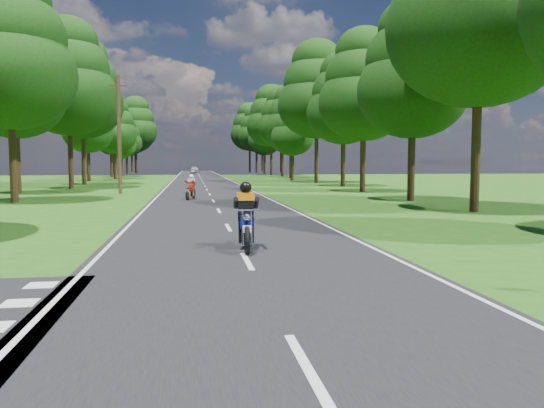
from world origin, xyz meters
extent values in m
plane|color=#224F12|center=(0.00, 0.00, 0.00)|extent=(160.00, 160.00, 0.00)
cube|color=black|center=(0.00, 50.00, 0.01)|extent=(7.00, 140.00, 0.02)
cube|color=silver|center=(0.00, -4.00, 0.02)|extent=(0.12, 2.00, 0.01)
cube|color=silver|center=(0.00, 2.00, 0.02)|extent=(0.12, 2.00, 0.01)
cube|color=silver|center=(0.00, 8.00, 0.02)|extent=(0.12, 2.00, 0.01)
cube|color=silver|center=(0.00, 14.00, 0.02)|extent=(0.12, 2.00, 0.01)
cube|color=silver|center=(0.00, 20.00, 0.02)|extent=(0.12, 2.00, 0.01)
cube|color=silver|center=(0.00, 26.00, 0.02)|extent=(0.12, 2.00, 0.01)
cube|color=silver|center=(0.00, 32.00, 0.02)|extent=(0.12, 2.00, 0.01)
cube|color=silver|center=(0.00, 38.00, 0.02)|extent=(0.12, 2.00, 0.01)
cube|color=silver|center=(0.00, 44.00, 0.02)|extent=(0.12, 2.00, 0.01)
cube|color=silver|center=(0.00, 50.00, 0.02)|extent=(0.12, 2.00, 0.01)
cube|color=silver|center=(0.00, 56.00, 0.02)|extent=(0.12, 2.00, 0.01)
cube|color=silver|center=(0.00, 62.00, 0.02)|extent=(0.12, 2.00, 0.01)
cube|color=silver|center=(0.00, 68.00, 0.02)|extent=(0.12, 2.00, 0.01)
cube|color=silver|center=(0.00, 74.00, 0.02)|extent=(0.12, 2.00, 0.01)
cube|color=silver|center=(0.00, 80.00, 0.02)|extent=(0.12, 2.00, 0.01)
cube|color=silver|center=(0.00, 86.00, 0.02)|extent=(0.12, 2.00, 0.01)
cube|color=silver|center=(0.00, 92.00, 0.02)|extent=(0.12, 2.00, 0.01)
cube|color=silver|center=(0.00, 98.00, 0.02)|extent=(0.12, 2.00, 0.01)
cube|color=silver|center=(0.00, 104.00, 0.02)|extent=(0.12, 2.00, 0.01)
cube|color=silver|center=(0.00, 110.00, 0.02)|extent=(0.12, 2.00, 0.01)
cube|color=silver|center=(0.00, 116.00, 0.02)|extent=(0.12, 2.00, 0.01)
cube|color=silver|center=(-3.30, 50.00, 0.02)|extent=(0.10, 140.00, 0.01)
cube|color=silver|center=(3.30, 50.00, 0.02)|extent=(0.10, 140.00, 0.01)
cube|color=silver|center=(-3.80, -0.90, 0.02)|extent=(0.50, 0.50, 0.01)
cube|color=silver|center=(-3.80, 0.30, 0.02)|extent=(0.50, 0.50, 0.01)
cylinder|color=black|center=(-10.57, 20.76, 1.96)|extent=(0.40, 0.40, 3.91)
ellipsoid|color=#12340B|center=(-10.57, 20.76, 6.78)|extent=(6.85, 6.85, 5.82)
ellipsoid|color=#12340B|center=(-10.57, 20.76, 8.68)|extent=(5.87, 5.87, 4.99)
ellipsoid|color=#12340B|center=(-10.57, 20.76, 10.59)|extent=(4.40, 4.40, 3.74)
cylinder|color=black|center=(-12.94, 29.18, 1.90)|extent=(0.40, 0.40, 3.79)
ellipsoid|color=#12340B|center=(-12.94, 29.18, 6.57)|extent=(6.64, 6.64, 5.64)
ellipsoid|color=#12340B|center=(-12.94, 29.18, 8.41)|extent=(5.69, 5.69, 4.84)
ellipsoid|color=#12340B|center=(-12.94, 29.18, 10.26)|extent=(4.27, 4.27, 3.63)
cylinder|color=black|center=(-10.82, 35.60, 2.16)|extent=(0.40, 0.40, 4.32)
ellipsoid|color=#12340B|center=(-10.82, 35.60, 7.47)|extent=(7.56, 7.56, 6.42)
ellipsoid|color=#12340B|center=(-10.82, 35.60, 9.58)|extent=(6.48, 6.48, 5.51)
ellipsoid|color=#12340B|center=(-10.82, 35.60, 11.68)|extent=(4.86, 4.86, 4.13)
cylinder|color=black|center=(-11.26, 43.10, 2.20)|extent=(0.40, 0.40, 4.40)
ellipsoid|color=#12340B|center=(-11.26, 43.10, 7.62)|extent=(7.71, 7.71, 6.55)
ellipsoid|color=#12340B|center=(-11.26, 43.10, 9.77)|extent=(6.60, 6.60, 5.61)
ellipsoid|color=#12340B|center=(-11.26, 43.10, 11.92)|extent=(4.95, 4.95, 4.21)
cylinder|color=black|center=(-12.61, 52.78, 1.60)|extent=(0.40, 0.40, 3.20)
ellipsoid|color=#12340B|center=(-12.61, 52.78, 5.54)|extent=(5.60, 5.60, 4.76)
ellipsoid|color=#12340B|center=(-12.61, 52.78, 7.10)|extent=(4.80, 4.80, 4.08)
ellipsoid|color=#12340B|center=(-12.61, 52.78, 8.66)|extent=(3.60, 3.60, 3.06)
cylinder|color=black|center=(-10.75, 60.15, 1.61)|extent=(0.40, 0.40, 3.22)
ellipsoid|color=#12340B|center=(-10.75, 60.15, 5.58)|extent=(5.64, 5.64, 4.79)
ellipsoid|color=#12340B|center=(-10.75, 60.15, 7.15)|extent=(4.83, 4.83, 4.11)
ellipsoid|color=#12340B|center=(-10.75, 60.15, 8.72)|extent=(3.62, 3.62, 3.08)
cylinder|color=black|center=(-12.29, 67.91, 1.80)|extent=(0.40, 0.40, 3.61)
ellipsoid|color=#12340B|center=(-12.29, 67.91, 6.25)|extent=(6.31, 6.31, 5.37)
ellipsoid|color=#12340B|center=(-12.29, 67.91, 8.01)|extent=(5.41, 5.41, 4.60)
ellipsoid|color=#12340B|center=(-12.29, 67.91, 9.76)|extent=(4.06, 4.06, 3.45)
cylinder|color=black|center=(-11.94, 75.74, 1.33)|extent=(0.40, 0.40, 2.67)
ellipsoid|color=#12340B|center=(-11.94, 75.74, 4.62)|extent=(4.67, 4.67, 3.97)
ellipsoid|color=#12340B|center=(-11.94, 75.74, 5.92)|extent=(4.00, 4.00, 3.40)
ellipsoid|color=#12340B|center=(-11.94, 75.74, 7.22)|extent=(3.00, 3.00, 2.55)
cylinder|color=black|center=(-12.18, 84.90, 1.54)|extent=(0.40, 0.40, 3.09)
ellipsoid|color=#12340B|center=(-12.18, 84.90, 5.34)|extent=(5.40, 5.40, 4.59)
ellipsoid|color=#12340B|center=(-12.18, 84.90, 6.85)|extent=(4.63, 4.63, 3.93)
ellipsoid|color=#12340B|center=(-12.18, 84.90, 8.35)|extent=(3.47, 3.47, 2.95)
cylinder|color=black|center=(-11.23, 91.41, 2.24)|extent=(0.40, 0.40, 4.48)
ellipsoid|color=#12340B|center=(-11.23, 91.41, 7.75)|extent=(7.84, 7.84, 6.66)
ellipsoid|color=#12340B|center=(-11.23, 91.41, 9.94)|extent=(6.72, 6.72, 5.71)
ellipsoid|color=#12340B|center=(-11.23, 91.41, 12.12)|extent=(5.04, 5.04, 4.28)
cylinder|color=black|center=(-12.28, 100.39, 2.05)|extent=(0.40, 0.40, 4.09)
ellipsoid|color=#12340B|center=(-12.28, 100.39, 7.09)|extent=(7.16, 7.16, 6.09)
ellipsoid|color=#12340B|center=(-12.28, 100.39, 9.08)|extent=(6.14, 6.14, 5.22)
ellipsoid|color=#12340B|center=(-12.28, 100.39, 11.08)|extent=(4.61, 4.61, 3.92)
cylinder|color=black|center=(11.06, 12.20, 2.28)|extent=(0.40, 0.40, 4.56)
ellipsoid|color=#12340B|center=(11.06, 12.20, 7.89)|extent=(7.98, 7.98, 6.78)
cylinder|color=black|center=(10.92, 18.69, 1.75)|extent=(0.40, 0.40, 3.49)
ellipsoid|color=#12340B|center=(10.92, 18.69, 6.05)|extent=(6.12, 6.12, 5.20)
ellipsoid|color=#12340B|center=(10.92, 18.69, 7.75)|extent=(5.24, 5.24, 4.46)
ellipsoid|color=#12340B|center=(10.92, 18.69, 9.46)|extent=(3.93, 3.93, 3.34)
cylinder|color=black|center=(11.06, 27.58, 1.85)|extent=(0.40, 0.40, 3.69)
ellipsoid|color=#12340B|center=(11.06, 27.58, 6.39)|extent=(6.46, 6.46, 5.49)
ellipsoid|color=#12340B|center=(11.06, 27.58, 8.19)|extent=(5.54, 5.54, 4.71)
ellipsoid|color=#12340B|center=(11.06, 27.58, 9.99)|extent=(4.15, 4.15, 3.53)
cylinder|color=black|center=(12.17, 36.42, 1.87)|extent=(0.40, 0.40, 3.74)
ellipsoid|color=#12340B|center=(12.17, 36.42, 6.48)|extent=(6.55, 6.55, 5.57)
ellipsoid|color=#12340B|center=(12.17, 36.42, 8.31)|extent=(5.62, 5.62, 4.77)
ellipsoid|color=#12340B|center=(12.17, 36.42, 10.13)|extent=(4.21, 4.21, 3.58)
cylinder|color=black|center=(11.72, 44.72, 2.32)|extent=(0.40, 0.40, 4.64)
ellipsoid|color=#12340B|center=(11.72, 44.72, 8.04)|extent=(8.12, 8.12, 6.91)
ellipsoid|color=#12340B|center=(11.72, 44.72, 10.30)|extent=(6.96, 6.96, 5.92)
ellipsoid|color=#12340B|center=(11.72, 44.72, 12.56)|extent=(5.22, 5.22, 4.44)
cylinder|color=black|center=(10.55, 51.92, 1.45)|extent=(0.40, 0.40, 2.91)
ellipsoid|color=#12340B|center=(10.55, 51.92, 5.03)|extent=(5.09, 5.09, 4.33)
ellipsoid|color=#12340B|center=(10.55, 51.92, 6.45)|extent=(4.36, 4.36, 3.71)
ellipsoid|color=#12340B|center=(10.55, 51.92, 7.87)|extent=(3.27, 3.27, 2.78)
cylinder|color=black|center=(11.77, 59.40, 1.94)|extent=(0.40, 0.40, 3.88)
ellipsoid|color=#12340B|center=(11.77, 59.40, 6.71)|extent=(6.78, 6.78, 5.77)
ellipsoid|color=#12340B|center=(11.77, 59.40, 8.60)|extent=(5.81, 5.81, 4.94)
ellipsoid|color=#12340B|center=(11.77, 59.40, 10.49)|extent=(4.36, 4.36, 3.71)
cylinder|color=black|center=(12.10, 67.87, 2.09)|extent=(0.40, 0.40, 4.18)
ellipsoid|color=#12340B|center=(12.10, 67.87, 7.23)|extent=(7.31, 7.31, 6.21)
ellipsoid|color=#12340B|center=(12.10, 67.87, 9.27)|extent=(6.27, 6.27, 5.33)
ellipsoid|color=#12340B|center=(12.10, 67.87, 11.31)|extent=(4.70, 4.70, 4.00)
cylinder|color=black|center=(11.80, 76.83, 2.32)|extent=(0.40, 0.40, 4.63)
ellipsoid|color=#12340B|center=(11.80, 76.83, 8.02)|extent=(8.11, 8.11, 6.89)
ellipsoid|color=#12340B|center=(11.80, 76.83, 10.28)|extent=(6.95, 6.95, 5.91)
ellipsoid|color=#12340B|center=(11.80, 76.83, 12.54)|extent=(5.21, 5.21, 4.43)
cylinder|color=black|center=(11.69, 84.12, 1.68)|extent=(0.40, 0.40, 3.36)
ellipsoid|color=#12340B|center=(11.69, 84.12, 5.82)|extent=(5.88, 5.88, 5.00)
ellipsoid|color=#12340B|center=(11.69, 84.12, 7.46)|extent=(5.04, 5.04, 4.29)
ellipsoid|color=#12340B|center=(11.69, 84.12, 9.10)|extent=(3.78, 3.78, 3.21)
cylinder|color=black|center=(11.14, 91.34, 2.04)|extent=(0.40, 0.40, 4.09)
ellipsoid|color=#12340B|center=(11.14, 91.34, 7.07)|extent=(7.15, 7.15, 6.08)
ellipsoid|color=#12340B|center=(11.14, 91.34, 9.07)|extent=(6.13, 6.13, 5.21)
ellipsoid|color=#12340B|center=(11.14, 91.34, 11.06)|extent=(4.60, 4.60, 3.91)
cylinder|color=black|center=(10.68, 99.10, 2.24)|extent=(0.40, 0.40, 4.48)
ellipsoid|color=#12340B|center=(10.68, 99.10, 7.76)|extent=(7.84, 7.84, 6.66)
ellipsoid|color=#12340B|center=(10.68, 99.10, 9.94)|extent=(6.72, 6.72, 5.71)
ellipsoid|color=#12340B|center=(10.68, 99.10, 12.13)|extent=(5.04, 5.04, 4.28)
cylinder|color=black|center=(-14.00, 110.00, 1.92)|extent=(0.40, 0.40, 3.84)
ellipsoid|color=#12340B|center=(-14.00, 110.00, 6.65)|extent=(6.72, 6.72, 5.71)
ellipsoid|color=#12340B|center=(-14.00, 110.00, 8.52)|extent=(5.76, 5.76, 4.90)
ellipsoid|color=#12340B|center=(-14.00, 110.00, 10.39)|extent=(4.32, 4.32, 3.67)
cylinder|color=black|center=(15.00, 112.00, 2.08)|extent=(0.40, 0.40, 4.16)
ellipsoid|color=#12340B|center=(15.00, 112.00, 7.20)|extent=(7.28, 7.28, 6.19)
ellipsoid|color=#12340B|center=(15.00, 112.00, 9.23)|extent=(6.24, 6.24, 5.30)
ellipsoid|color=#12340B|center=(15.00, 112.00, 11.26)|extent=(4.68, 4.68, 3.98)
cylinder|color=black|center=(-16.00, 95.00, 1.76)|extent=(0.40, 0.40, 3.52)
ellipsoid|color=#12340B|center=(-16.00, 95.00, 6.09)|extent=(6.16, 6.16, 5.24)
ellipsoid|color=#12340B|center=(-16.00, 95.00, 7.81)|extent=(5.28, 5.28, 4.49)
ellipsoid|color=#12340B|center=(-16.00, 95.00, 9.53)|extent=(3.96, 3.96, 3.37)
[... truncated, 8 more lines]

